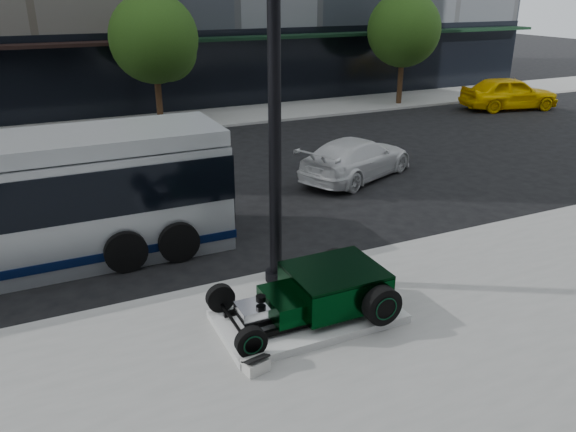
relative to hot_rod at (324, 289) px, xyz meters
name	(u,v)px	position (x,y,z in m)	size (l,w,h in m)	color
ground	(243,241)	(-0.09, 4.13, -0.70)	(120.00, 120.00, 0.00)	black
sidewalk_far	(135,125)	(-0.09, 18.13, -0.64)	(70.00, 4.00, 0.12)	gray
street_trees	(157,42)	(1.06, 17.20, 3.07)	(29.80, 3.80, 5.70)	black
display_plinth	(308,316)	(-0.33, 0.00, -0.50)	(3.40, 1.80, 0.15)	silver
hot_rod	(324,289)	(0.00, 0.00, 0.00)	(3.22, 2.00, 0.81)	black
info_plaque	(256,364)	(-1.79, -0.99, -0.45)	(0.45, 0.37, 0.31)	silver
lamppost	(274,98)	(-0.24, 1.69, 3.30)	(0.46, 0.46, 8.39)	black
white_sedan	(357,158)	(5.19, 7.30, -0.02)	(1.89, 4.66, 1.35)	white
yellow_taxi	(509,93)	(18.48, 13.82, 0.15)	(2.00, 4.98, 1.70)	#EEBC00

